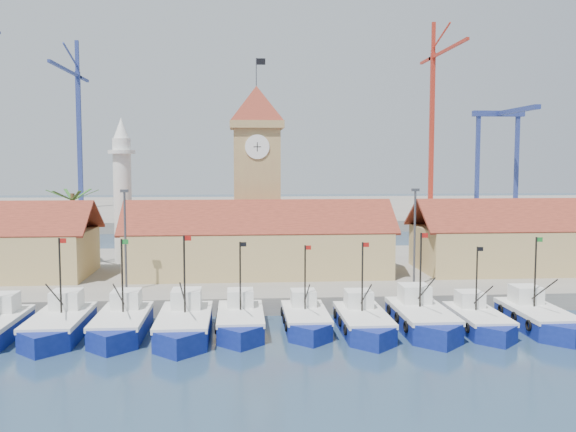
{
  "coord_description": "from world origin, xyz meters",
  "views": [
    {
      "loc": [
        -1.99,
        -45.03,
        13.09
      ],
      "look_at": [
        2.86,
        18.0,
        7.57
      ],
      "focal_mm": 40.0,
      "sensor_mm": 36.0,
      "label": 1
    }
  ],
  "objects": [
    {
      "name": "boat_6",
      "position": [
        7.4,
        1.91,
        0.75
      ],
      "size": [
        3.5,
        9.58,
        7.25
      ],
      "color": "navy",
      "rests_on": "ground"
    },
    {
      "name": "boat_8",
      "position": [
        16.35,
        1.88,
        0.7
      ],
      "size": [
        3.28,
        8.99,
        6.8
      ],
      "color": "navy",
      "rests_on": "ground"
    },
    {
      "name": "boat_3",
      "position": [
        -6.09,
        1.79,
        0.82
      ],
      "size": [
        3.83,
        10.49,
        7.94
      ],
      "color": "navy",
      "rests_on": "ground"
    },
    {
      "name": "boat_4",
      "position": [
        -1.92,
        2.96,
        0.75
      ],
      "size": [
        3.49,
        9.56,
        7.24
      ],
      "color": "navy",
      "rests_on": "ground"
    },
    {
      "name": "clock_tower",
      "position": [
        0.0,
        26.0,
        11.96
      ],
      "size": [
        5.8,
        5.8,
        22.7
      ],
      "color": "tan",
      "rests_on": "quay"
    },
    {
      "name": "boat_1",
      "position": [
        -15.37,
        2.57,
        0.8
      ],
      "size": [
        3.73,
        10.21,
        7.73
      ],
      "color": "navy",
      "rests_on": "ground"
    },
    {
      "name": "boat_2",
      "position": [
        -10.81,
        2.63,
        0.78
      ],
      "size": [
        3.66,
        10.02,
        7.58
      ],
      "color": "navy",
      "rests_on": "ground"
    },
    {
      "name": "hall_right",
      "position": [
        32.0,
        20.0,
        3.99
      ],
      "size": [
        31.2,
        10.13,
        7.61
      ],
      "color": "tan",
      "rests_on": "quay"
    },
    {
      "name": "gantry",
      "position": [
        62.0,
        106.65,
        20.04
      ],
      "size": [
        13.0,
        22.0,
        23.2
      ],
      "color": "navy",
      "rests_on": "terminal"
    },
    {
      "name": "palm_tree",
      "position": [
        -20.0,
        26.0,
        6.25
      ],
      "size": [
        5.6,
        5.03,
        8.39
      ],
      "color": "brown",
      "rests_on": "quay"
    },
    {
      "name": "boat_5",
      "position": [
        3.12,
        3.21,
        0.71
      ],
      "size": [
        3.32,
        9.08,
        6.87
      ],
      "color": "navy",
      "rests_on": "ground"
    },
    {
      "name": "ground",
      "position": [
        0.0,
        0.0,
        0.0
      ],
      "size": [
        400.0,
        400.0,
        0.0
      ],
      "primitive_type": "plane",
      "color": "#1B2D4A",
      "rests_on": "ground"
    },
    {
      "name": "lamp_posts",
      "position": [
        0.5,
        12.0,
        6.48
      ],
      "size": [
        80.7,
        0.25,
        9.03
      ],
      "color": "#3F3F44",
      "rests_on": "quay"
    },
    {
      "name": "crane_red_right",
      "position": [
        43.76,
        103.57,
        26.03
      ],
      "size": [
        1.0,
        33.09,
        43.24
      ],
      "color": "#B22A1B",
      "rests_on": "terminal"
    },
    {
      "name": "hall_center",
      "position": [
        0.0,
        20.0,
        3.99
      ],
      "size": [
        27.04,
        10.13,
        7.61
      ],
      "color": "tan",
      "rests_on": "quay"
    },
    {
      "name": "quay",
      "position": [
        0.0,
        24.0,
        0.75
      ],
      "size": [
        140.0,
        32.0,
        1.5
      ],
      "primitive_type": "cube",
      "color": "gray",
      "rests_on": "ground"
    },
    {
      "name": "crane_blue_near",
      "position": [
        -38.85,
        106.49,
        23.32
      ],
      "size": [
        1.0,
        32.65,
        38.43
      ],
      "color": "navy",
      "rests_on": "terminal"
    },
    {
      "name": "minaret",
      "position": [
        -15.0,
        28.0,
        9.73
      ],
      "size": [
        3.0,
        3.0,
        16.3
      ],
      "color": "silver",
      "rests_on": "quay"
    },
    {
      "name": "boat_9",
      "position": [
        21.15,
        2.04,
        0.78
      ],
      "size": [
        3.63,
        9.93,
        7.52
      ],
      "color": "navy",
      "rests_on": "ground"
    },
    {
      "name": "boat_7",
      "position": [
        12.06,
        2.28,
        0.82
      ],
      "size": [
        3.82,
        10.47,
        7.92
      ],
      "color": "navy",
      "rests_on": "ground"
    },
    {
      "name": "terminal",
      "position": [
        0.0,
        110.0,
        1.0
      ],
      "size": [
        240.0,
        80.0,
        2.0
      ],
      "primitive_type": "cube",
      "color": "gray",
      "rests_on": "ground"
    }
  ]
}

